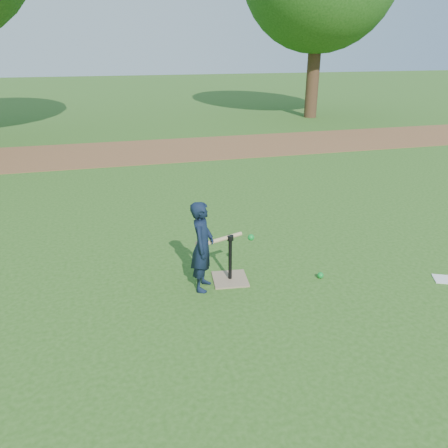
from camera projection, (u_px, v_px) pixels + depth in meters
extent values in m
plane|color=#285116|center=(249.00, 276.00, 5.64)|extent=(80.00, 80.00, 0.00)
cube|color=brown|center=(168.00, 150.00, 12.33)|extent=(24.00, 3.00, 0.01)
imported|color=black|center=(202.00, 246.00, 5.17)|extent=(0.41, 0.48, 1.12)
sphere|color=#0C8929|center=(320.00, 275.00, 5.58)|extent=(0.08, 0.08, 0.08)
cube|color=silver|center=(446.00, 279.00, 5.55)|extent=(0.37, 0.33, 0.01)
cube|color=#8F775B|center=(230.00, 279.00, 5.55)|extent=(0.48, 0.48, 0.02)
cylinder|color=black|center=(230.00, 259.00, 5.44)|extent=(0.05, 0.05, 0.55)
cylinder|color=black|center=(230.00, 238.00, 5.33)|extent=(0.08, 0.08, 0.06)
cylinder|color=tan|center=(221.00, 239.00, 5.28)|extent=(0.58, 0.26, 0.05)
sphere|color=tan|center=(198.00, 243.00, 5.17)|extent=(0.06, 0.06, 0.06)
sphere|color=#0C8929|center=(251.00, 237.00, 5.29)|extent=(0.08, 0.08, 0.08)
cylinder|color=#382316|center=(313.00, 73.00, 17.24)|extent=(0.50, 0.50, 3.42)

